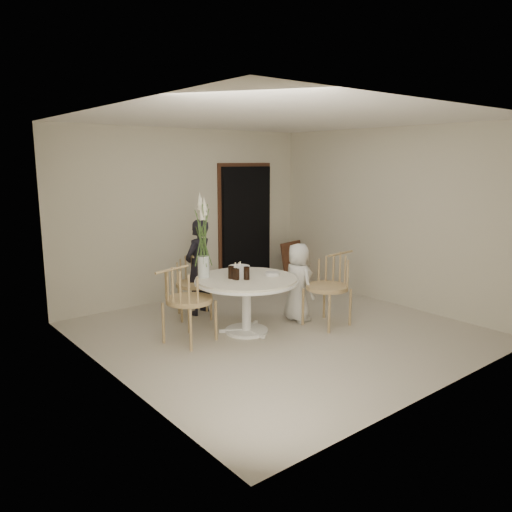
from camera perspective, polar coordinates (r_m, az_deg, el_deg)
ground at (r=6.62m, az=2.68°, el=-8.60°), size 4.50×4.50×0.00m
room_shell at (r=6.26m, az=2.81°, el=5.51°), size 4.50×4.50×4.50m
doorway at (r=8.74m, az=-1.14°, el=3.28°), size 1.00×0.10×2.10m
door_trim at (r=8.76m, az=-1.30°, el=3.70°), size 1.12×0.03×2.22m
table at (r=6.41m, az=-1.11°, el=-3.49°), size 1.33×1.33×0.73m
picture_frame at (r=9.09m, az=4.24°, el=-0.74°), size 0.59×0.28×0.75m
chair_far at (r=7.23m, az=-7.22°, el=-2.26°), size 0.63×0.65×0.89m
chair_right at (r=6.85m, az=8.87°, el=-2.51°), size 0.62×0.57×0.98m
chair_left at (r=6.02m, az=-8.56°, el=-4.33°), size 0.67×0.64×0.99m
girl at (r=7.24m, az=-6.59°, el=-1.27°), size 0.59×0.50×1.38m
boy at (r=6.92m, az=4.84°, el=-3.02°), size 0.39×0.56×1.09m
birthday_cake at (r=6.45m, az=-1.94°, el=-1.73°), size 0.28×0.28×0.18m
cola_tumbler_a at (r=6.28m, az=-2.44°, el=-2.05°), size 0.08×0.08×0.14m
cola_tumbler_b at (r=6.27m, az=-1.08°, el=-1.98°), size 0.09×0.09×0.16m
cola_tumbler_c at (r=6.33m, az=-2.87°, el=-1.87°), size 0.08×0.08×0.16m
cola_tumbler_d at (r=6.26m, az=-2.20°, el=-2.12°), size 0.07×0.07×0.14m
plate_stack at (r=6.50m, az=1.88°, el=-2.05°), size 0.22×0.22×0.05m
flower_vase at (r=6.34m, az=-6.09°, el=2.14°), size 0.15×0.15×1.10m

